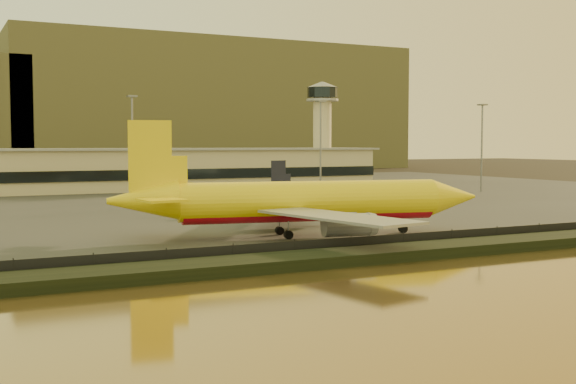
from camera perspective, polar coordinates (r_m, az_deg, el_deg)
name	(u,v)px	position (r m, az deg, el deg)	size (l,w,h in m)	color
ground	(340,241)	(105.74, 4.10, -3.87)	(900.00, 900.00, 0.00)	black
embankment	(409,252)	(91.55, 9.53, -4.67)	(320.00, 7.00, 1.40)	black
tarmac	(157,197)	(193.26, -10.34, -0.40)	(320.00, 220.00, 0.20)	#2D2D2D
perimeter_fence	(391,243)	(94.70, 8.11, -4.01)	(300.00, 0.05, 2.20)	black
terminal_building	(78,171)	(219.39, -16.23, 1.61)	(202.00, 25.00, 12.60)	#C7B38A
control_tower	(322,122)	(253.37, 2.72, 5.53)	(11.20, 11.20, 35.50)	#C7B38A
apron_light_masts	(238,137)	(178.79, -3.98, 4.32)	(152.20, 12.20, 25.40)	slate
dhl_cargo_jet	(304,202)	(108.73, 1.25, -0.81)	(57.63, 55.63, 17.28)	yellow
white_narrowbody_jet	(328,191)	(166.99, 3.17, 0.09)	(35.79, 34.48, 10.31)	white
gse_vehicle_yellow	(363,212)	(139.87, 5.92, -1.60)	(3.43, 1.54, 1.54)	yellow
gse_vehicle_white	(198,214)	(135.81, -7.10, -1.74)	(3.71, 1.67, 1.67)	white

